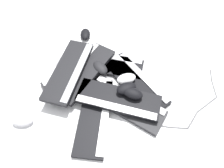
# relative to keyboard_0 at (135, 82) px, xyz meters

# --- Properties ---
(ground_plane) EXTENTS (3.20, 3.20, 0.00)m
(ground_plane) POSITION_rel_keyboard_0_xyz_m (-0.10, 0.00, -0.01)
(ground_plane) COLOR white
(keyboard_0) EXTENTS (0.16, 0.44, 0.03)m
(keyboard_0) POSITION_rel_keyboard_0_xyz_m (0.00, 0.00, 0.00)
(keyboard_0) COLOR black
(keyboard_0) RESTS_ON ground
(keyboard_1) EXTENTS (0.41, 0.42, 0.03)m
(keyboard_1) POSITION_rel_keyboard_0_xyz_m (-0.07, 0.20, 0.00)
(keyboard_1) COLOR black
(keyboard_1) RESTS_ON ground
(keyboard_2) EXTENTS (0.44, 0.15, 0.03)m
(keyboard_2) POSITION_rel_keyboard_0_xyz_m (-0.24, 0.22, 0.00)
(keyboard_2) COLOR #232326
(keyboard_2) RESTS_ON ground
(keyboard_3) EXTENTS (0.40, 0.44, 0.03)m
(keyboard_3) POSITION_rel_keyboard_0_xyz_m (-0.30, -0.05, 0.00)
(keyboard_3) COLOR black
(keyboard_3) RESTS_ON ground
(keyboard_4) EXTENTS (0.32, 0.46, 0.03)m
(keyboard_4) POSITION_rel_keyboard_0_xyz_m (-0.13, -0.08, 0.00)
(keyboard_4) COLOR #232326
(keyboard_4) RESTS_ON ground
(keyboard_5) EXTENTS (0.46, 0.32, 0.03)m
(keyboard_5) POSITION_rel_keyboard_0_xyz_m (-0.22, 0.21, 0.03)
(keyboard_5) COLOR black
(keyboard_5) RESTS_ON keyboard_2
(keyboard_6) EXTENTS (0.40, 0.43, 0.03)m
(keyboard_6) POSITION_rel_keyboard_0_xyz_m (-0.16, -0.05, 0.03)
(keyboard_6) COLOR black
(keyboard_6) RESTS_ON keyboard_4
(keyboard_7) EXTENTS (0.43, 0.40, 0.03)m
(keyboard_7) POSITION_rel_keyboard_0_xyz_m (-0.29, 0.24, 0.06)
(keyboard_7) COLOR black
(keyboard_7) RESTS_ON keyboard_5
(mouse_0) EXTENTS (0.11, 0.13, 0.04)m
(mouse_0) POSITION_rel_keyboard_0_xyz_m (-0.09, -0.08, 0.07)
(mouse_0) COLOR black
(mouse_0) RESTS_ON keyboard_6
(mouse_1) EXTENTS (0.07, 0.11, 0.04)m
(mouse_1) POSITION_rel_keyboard_0_xyz_m (-0.13, 0.18, 0.04)
(mouse_1) COLOR black
(mouse_1) RESTS_ON keyboard_1
(mouse_2) EXTENTS (0.12, 0.09, 0.04)m
(mouse_2) POSITION_rel_keyboard_0_xyz_m (-0.05, 0.03, 0.04)
(mouse_2) COLOR silver
(mouse_2) RESTS_ON keyboard_0
(mouse_3) EXTENTS (0.13, 0.12, 0.04)m
(mouse_3) POSITION_rel_keyboard_0_xyz_m (-0.63, 0.12, 0.01)
(mouse_3) COLOR #B7B7BC
(mouse_3) RESTS_ON ground
(mouse_4) EXTENTS (0.11, 0.13, 0.04)m
(mouse_4) POSITION_rel_keyboard_0_xyz_m (-0.05, 0.50, 0.01)
(mouse_4) COLOR black
(mouse_4) RESTS_ON ground
(mouse_5) EXTENTS (0.11, 0.13, 0.04)m
(mouse_5) POSITION_rel_keyboard_0_xyz_m (-0.30, 0.36, 0.01)
(mouse_5) COLOR #B7B7BC
(mouse_5) RESTS_ON ground
(mouse_6) EXTENTS (0.12, 0.09, 0.04)m
(mouse_6) POSITION_rel_keyboard_0_xyz_m (-0.09, -0.04, 0.07)
(mouse_6) COLOR black
(mouse_6) RESTS_ON keyboard_6
(cable_0) EXTENTS (0.57, 0.29, 0.01)m
(cable_0) POSITION_rel_keyboard_0_xyz_m (0.11, -0.25, -0.01)
(cable_0) COLOR #59595B
(cable_0) RESTS_ON ground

